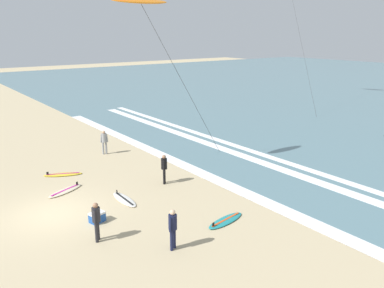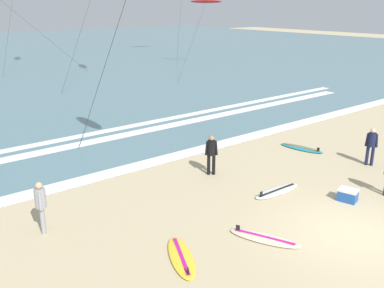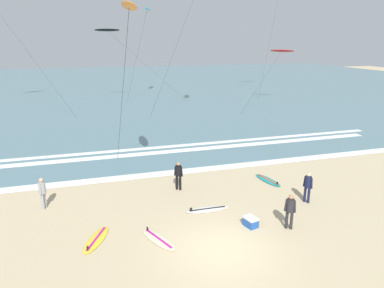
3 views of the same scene
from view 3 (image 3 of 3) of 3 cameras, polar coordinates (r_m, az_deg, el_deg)
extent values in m
plane|color=tan|center=(14.36, 4.75, -16.76)|extent=(160.00, 160.00, 0.00)
cube|color=slate|center=(64.94, -12.56, 9.28)|extent=(140.00, 90.00, 0.01)
cube|color=white|center=(21.73, -2.93, -4.64)|extent=(40.17, 0.88, 0.01)
cube|color=white|center=(25.31, -9.35, -1.72)|extent=(38.69, 0.80, 0.01)
cube|color=white|center=(26.52, -8.90, -0.85)|extent=(40.42, 0.61, 0.01)
cylinder|color=black|center=(19.24, -2.49, -6.26)|extent=(0.13, 0.13, 0.82)
cylinder|color=black|center=(19.17, -1.93, -6.34)|extent=(0.13, 0.13, 0.82)
cylinder|color=black|center=(18.94, -2.23, -4.35)|extent=(0.32, 0.32, 0.58)
cylinder|color=black|center=(19.02, -2.76, -4.36)|extent=(0.16, 0.15, 0.56)
cylinder|color=black|center=(18.89, -1.70, -4.49)|extent=(0.16, 0.15, 0.56)
sphere|color=#9E7051|center=(18.81, -2.24, -3.26)|extent=(0.21, 0.21, 0.21)
cylinder|color=#232328|center=(16.04, 15.89, -11.88)|extent=(0.13, 0.13, 0.82)
cylinder|color=#232328|center=(16.05, 15.16, -11.79)|extent=(0.13, 0.13, 0.82)
cylinder|color=#232328|center=(15.73, 15.72, -9.59)|extent=(0.32, 0.32, 0.58)
cylinder|color=#232328|center=(15.73, 16.40, -9.75)|extent=(0.16, 0.15, 0.56)
cylinder|color=#232328|center=(15.75, 15.03, -9.59)|extent=(0.16, 0.15, 0.56)
sphere|color=#9E7051|center=(15.56, 15.83, -8.32)|extent=(0.21, 0.21, 0.21)
cylinder|color=#141938|center=(18.73, 17.91, -7.77)|extent=(0.13, 0.13, 0.82)
cylinder|color=#141938|center=(18.65, 18.46, -7.93)|extent=(0.13, 0.13, 0.82)
cylinder|color=#141938|center=(18.42, 18.38, -5.87)|extent=(0.32, 0.32, 0.58)
cylinder|color=#141938|center=(18.50, 17.86, -5.80)|extent=(0.14, 0.16, 0.56)
cylinder|color=#141938|center=(18.36, 18.90, -6.08)|extent=(0.14, 0.16, 0.56)
sphere|color=#DBB28E|center=(18.28, 18.49, -4.75)|extent=(0.21, 0.21, 0.21)
cylinder|color=gray|center=(18.67, -22.84, -8.38)|extent=(0.13, 0.13, 0.82)
cylinder|color=gray|center=(18.51, -23.12, -8.64)|extent=(0.13, 0.13, 0.82)
cylinder|color=gray|center=(18.32, -23.23, -6.52)|extent=(0.32, 0.32, 0.58)
cylinder|color=gray|center=(18.48, -22.96, -6.37)|extent=(0.13, 0.16, 0.56)
cylinder|color=gray|center=(18.18, -23.49, -6.82)|extent=(0.13, 0.16, 0.56)
sphere|color=tan|center=(18.18, -23.37, -5.40)|extent=(0.21, 0.21, 0.21)
ellipsoid|color=beige|center=(14.92, -5.47, -15.19)|extent=(1.39, 2.16, 0.09)
cube|color=#BF198C|center=(14.89, -5.47, -15.03)|extent=(0.81, 1.67, 0.01)
cube|color=black|center=(15.44, -7.27, -13.52)|extent=(0.06, 0.12, 0.16)
ellipsoid|color=silver|center=(17.16, 2.52, -10.60)|extent=(2.11, 0.63, 0.09)
cube|color=black|center=(17.13, 2.52, -10.46)|extent=(1.79, 0.13, 0.01)
cube|color=black|center=(16.89, -0.17, -10.58)|extent=(0.12, 0.02, 0.16)
ellipsoid|color=yellow|center=(15.36, -15.30, -14.74)|extent=(1.44, 2.16, 0.09)
cube|color=#BF198C|center=(15.34, -15.32, -14.58)|extent=(0.85, 1.66, 0.01)
cube|color=black|center=(14.67, -16.66, -15.91)|extent=(0.07, 0.12, 0.16)
ellipsoid|color=teal|center=(20.94, 12.26, -5.77)|extent=(0.96, 2.17, 0.09)
cube|color=#D84C19|center=(20.92, 12.26, -5.65)|extent=(0.42, 1.77, 0.01)
cube|color=black|center=(20.32, 13.72, -6.21)|extent=(0.04, 0.12, 0.16)
ellipsoid|color=black|center=(46.28, -13.69, 17.59)|extent=(3.28, 1.77, 0.43)
cylinder|color=#333333|center=(46.41, -7.15, 12.34)|extent=(9.71, 1.08, 9.03)
ellipsoid|color=orange|center=(17.44, -10.18, 21.23)|extent=(0.98, 3.24, 0.43)
cylinder|color=#333333|center=(20.63, -11.29, 7.36)|extent=(0.58, 6.12, 9.37)
cylinder|color=#333333|center=(36.39, -3.02, 14.54)|extent=(4.93, 1.71, 13.14)
ellipsoid|color=red|center=(46.86, 14.44, 14.49)|extent=(2.59, 3.00, 0.43)
cylinder|color=#333333|center=(42.44, 11.38, 10.07)|extent=(8.22, 6.11, 6.56)
cylinder|color=#333333|center=(52.39, 12.41, 15.41)|extent=(4.29, 3.80, 14.22)
ellipsoid|color=#23A8C6|center=(48.23, -7.30, 21.00)|extent=(1.79, 3.28, 0.43)
cylinder|color=#333333|center=(47.29, -8.95, 13.95)|extent=(3.35, 1.22, 11.66)
cylinder|color=#333333|center=(41.08, -26.35, 14.96)|extent=(9.95, 5.35, 15.74)
cube|color=#1E4C9E|center=(15.96, 9.52, -12.51)|extent=(0.58, 0.69, 0.36)
cube|color=silver|center=(15.86, 9.56, -11.82)|extent=(0.59, 0.71, 0.08)
camera|label=1|loc=(22.13, 57.36, 9.00)|focal=37.05mm
camera|label=2|loc=(8.24, -64.04, -3.00)|focal=40.38mm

